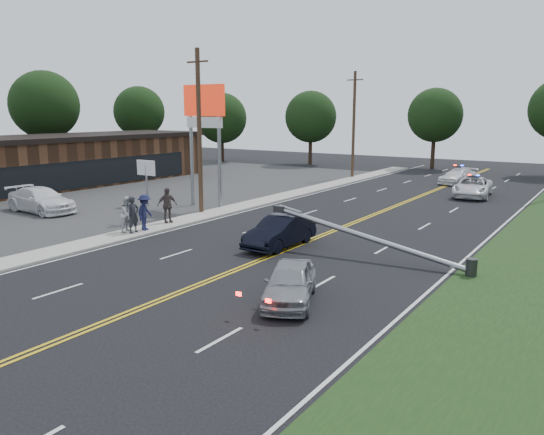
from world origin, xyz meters
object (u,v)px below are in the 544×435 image
Objects in this scene: emergency_b at (458,176)px; bystander_d at (167,205)px; utility_pole_far at (354,125)px; bystander_a at (133,215)px; fallen_streetlight at (377,240)px; pylon_sign at (204,116)px; small_sign at (146,172)px; crashed_sedan at (280,232)px; utility_pole_mid at (199,132)px; emergency_a at (473,187)px; parked_car at (41,200)px; bystander_b at (128,214)px; waiting_sedan at (290,282)px; bystander_c at (145,212)px.

bystander_d is (-9.03, -26.79, 0.46)m from emergency_b.
utility_pole_far is 28.72m from bystander_a.
fallen_streetlight is 2.07× the size of emergency_b.
pylon_sign is 5.45m from small_sign.
small_sign is 14.17m from crashed_sedan.
emergency_b is at bearing 67.43° from utility_pole_mid.
pylon_sign is 1.77× the size of emergency_b.
emergency_a is (13.82, 14.36, -5.26)m from pylon_sign.
bystander_a is at bearing -92.75° from emergency_b.
parked_car is 2.69× the size of bystander_d.
bystander_d reaches higher than bystander_b.
fallen_streetlight is (14.69, -6.00, -5.08)m from pylon_sign.
utility_pole_far is 2.53× the size of waiting_sedan.
crashed_sedan is at bearing -84.38° from parked_car.
waiting_sedan is at bearing -95.95° from emergency_a.
pylon_sign is at bearing 40.27° from bystander_d.
bystander_b is (1.84, -8.38, -4.95)m from pylon_sign.
fallen_streetlight is at bearing -94.35° from emergency_a.
utility_pole_far is 14.41m from emergency_a.
utility_pole_mid is 21.05m from emergency_a.
emergency_b is at bearing 2.70° from bystander_d.
fallen_streetlight is at bearing -16.64° from utility_pole_mid.
bystander_c is at bearing -44.05° from small_sign.
bystander_c reaches higher than crashed_sedan.
utility_pole_far reaches higher than bystander_a.
waiting_sedan is 12.53m from bystander_a.
bystander_a reaches higher than parked_car.
utility_pole_far reaches higher than small_sign.
waiting_sedan is (17.71, -10.30, -1.66)m from small_sign.
bystander_d is at bearing -127.62° from emergency_a.
bystander_a is 0.95× the size of bystander_d.
small_sign is 1.55× the size of bystander_d.
pylon_sign is 9.90m from bystander_b.
utility_pole_mid is 11.11m from parked_car.
pylon_sign reaches higher than emergency_a.
bystander_a is at bearing -123.62° from emergency_a.
small_sign is 6.79m from parked_car.
crashed_sedan is 17.42m from parked_car.
bystander_b reaches higher than crashed_sedan.
utility_pole_mid is (1.30, -2.00, -0.91)m from pylon_sign.
utility_pole_far is 28.98m from parked_car.
waiting_sedan is 12.98m from bystander_b.
small_sign is 5.53m from utility_pole_mid.
fallen_streetlight is 2.14× the size of crashed_sedan.
utility_pole_far is (0.00, 22.00, 0.00)m from utility_pole_mid.
bystander_a is at bearing -81.14° from utility_pole_mid.
utility_pole_mid is 7.00m from bystander_c.
bystander_d is (5.42, -3.58, -1.21)m from small_sign.
crashed_sedan is 7.72m from bystander_c.
utility_pole_far reaches higher than bystander_c.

